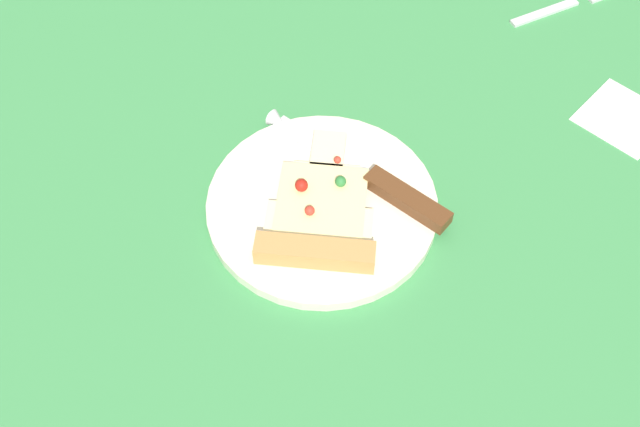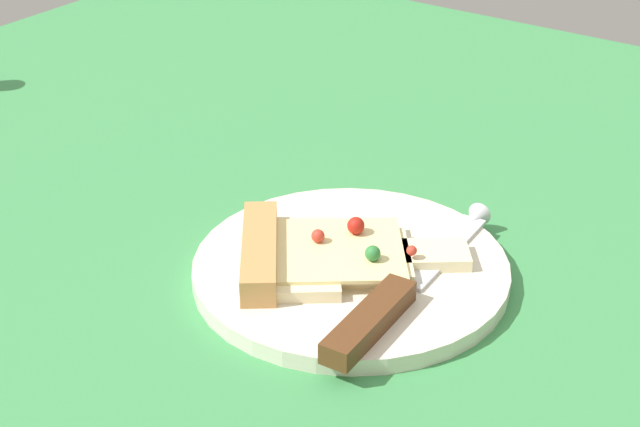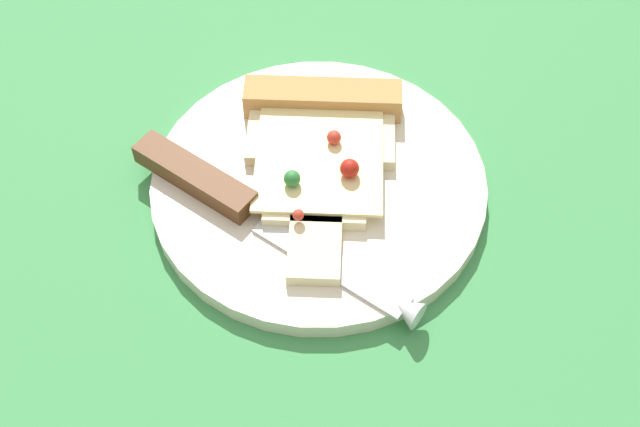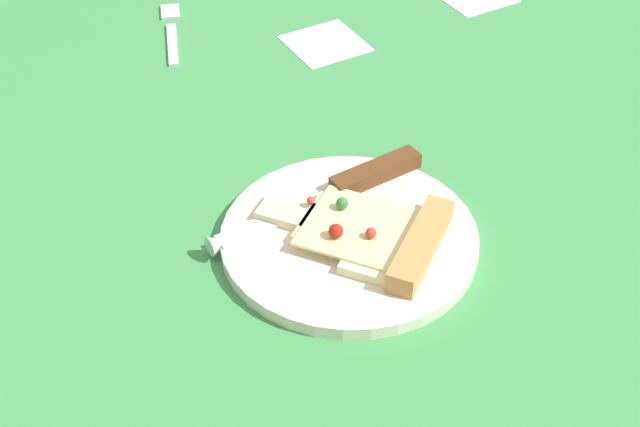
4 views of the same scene
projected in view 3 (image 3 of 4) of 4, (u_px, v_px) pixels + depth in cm
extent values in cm
cube|color=#3D8C4C|center=(229.00, 163.00, 67.32)|extent=(144.90, 144.90, 3.00)
cylinder|color=silver|center=(319.00, 185.00, 63.27)|extent=(24.47, 24.47, 1.35)
cube|color=beige|center=(321.00, 134.00, 64.69)|extent=(12.40, 11.41, 1.00)
cube|color=beige|center=(318.00, 191.00, 61.43)|extent=(9.12, 8.80, 1.00)
cube|color=beige|center=(315.00, 250.00, 58.48)|extent=(6.00, 6.32, 1.00)
cube|color=#F2E099|center=(319.00, 159.00, 62.39)|extent=(13.36, 13.52, 0.30)
cube|color=tan|center=(323.00, 99.00, 65.98)|extent=(11.15, 9.29, 2.20)
sphere|color=red|center=(334.00, 137.00, 62.71)|extent=(1.04, 1.04, 1.04)
sphere|color=red|center=(298.00, 215.00, 58.72)|extent=(0.80, 0.80, 0.80)
sphere|color=#2D7A38|center=(292.00, 178.00, 60.35)|extent=(1.19, 1.19, 1.19)
sphere|color=#B21E14|center=(350.00, 168.00, 60.77)|extent=(1.38, 1.38, 1.38)
cube|color=silver|center=(331.00, 264.00, 58.23)|extent=(12.10, 2.72, 0.30)
cone|color=silver|center=(406.00, 309.00, 56.14)|extent=(2.12, 2.12, 2.00)
cube|color=#593319|center=(195.00, 176.00, 61.87)|extent=(10.11, 2.80, 1.60)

